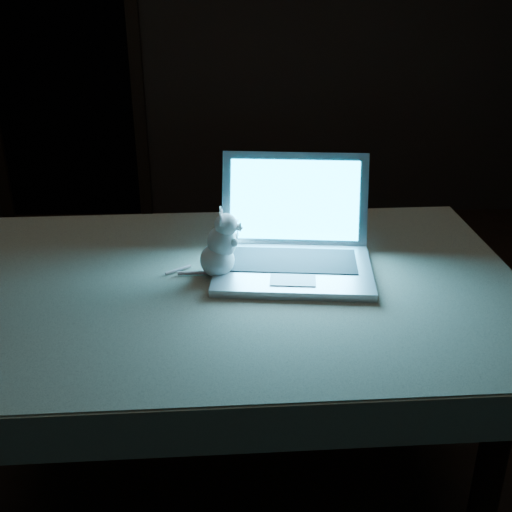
{
  "coord_description": "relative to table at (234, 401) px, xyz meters",
  "views": [
    {
      "loc": [
        0.04,
        -1.84,
        1.67
      ],
      "look_at": [
        0.09,
        -0.19,
        0.9
      ],
      "focal_mm": 45.0,
      "sensor_mm": 36.0,
      "label": 1
    }
  ],
  "objects": [
    {
      "name": "floor",
      "position": [
        -0.02,
        0.21,
        -0.41
      ],
      "size": [
        5.0,
        5.0,
        0.0
      ],
      "primitive_type": "plane",
      "color": "black",
      "rests_on": "ground"
    },
    {
      "name": "back_wall",
      "position": [
        -0.02,
        2.71,
        0.89
      ],
      "size": [
        4.5,
        0.04,
        2.6
      ],
      "primitive_type": "cube",
      "color": "black",
      "rests_on": "ground"
    },
    {
      "name": "doorway",
      "position": [
        -1.12,
        2.71,
        0.65
      ],
      "size": [
        1.06,
        0.36,
        2.13
      ],
      "primitive_type": null,
      "color": "black",
      "rests_on": "back_wall"
    },
    {
      "name": "table",
      "position": [
        0.0,
        0.0,
        0.0
      ],
      "size": [
        1.57,
        1.05,
        0.82
      ],
      "primitive_type": null,
      "rotation": [
        0.0,
        0.0,
        0.04
      ],
      "color": "black",
      "rests_on": "floor"
    },
    {
      "name": "tablecloth",
      "position": [
        -0.02,
        0.04,
        0.36
      ],
      "size": [
        1.79,
        1.33,
        0.12
      ],
      "primitive_type": null,
      "rotation": [
        0.0,
        0.0,
        0.14
      ],
      "color": "#B8B196",
      "rests_on": "table"
    },
    {
      "name": "laptop",
      "position": [
        0.18,
        0.05,
        0.58
      ],
      "size": [
        0.49,
        0.44,
        0.31
      ],
      "primitive_type": null,
      "rotation": [
        0.0,
        0.0,
        -0.09
      ],
      "color": "silver",
      "rests_on": "tablecloth"
    },
    {
      "name": "plush_mouse",
      "position": [
        -0.04,
        0.05,
        0.52
      ],
      "size": [
        0.15,
        0.15,
        0.2
      ],
      "primitive_type": null,
      "rotation": [
        0.0,
        0.0,
        0.04
      ],
      "color": "white",
      "rests_on": "tablecloth"
    }
  ]
}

